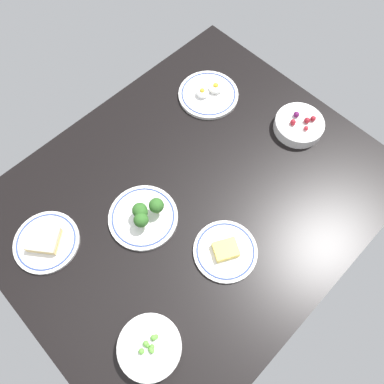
% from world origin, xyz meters
% --- Properties ---
extents(dining_table, '(1.19, 0.97, 0.04)m').
position_xyz_m(dining_table, '(0.00, 0.00, 0.02)').
color(dining_table, black).
rests_on(dining_table, ground).
extents(bowl_peas, '(0.17, 0.17, 0.06)m').
position_xyz_m(bowl_peas, '(-0.39, -0.24, 0.06)').
color(bowl_peas, white).
rests_on(bowl_peas, dining_table).
extents(plate_eggs, '(0.22, 0.22, 0.05)m').
position_xyz_m(plate_eggs, '(0.32, 0.24, 0.05)').
color(plate_eggs, white).
rests_on(plate_eggs, dining_table).
extents(plate_broccoli, '(0.21, 0.21, 0.08)m').
position_xyz_m(plate_broccoli, '(-0.16, 0.05, 0.06)').
color(plate_broccoli, white).
rests_on(plate_broccoli, dining_table).
extents(bowl_berries, '(0.17, 0.17, 0.06)m').
position_xyz_m(bowl_berries, '(0.44, -0.08, 0.06)').
color(bowl_berries, white).
rests_on(bowl_berries, dining_table).
extents(plate_sandwich, '(0.19, 0.19, 0.04)m').
position_xyz_m(plate_sandwich, '(-0.42, 0.19, 0.05)').
color(plate_sandwich, white).
rests_on(plate_sandwich, dining_table).
extents(plate_cheese, '(0.19, 0.19, 0.03)m').
position_xyz_m(plate_cheese, '(-0.06, -0.20, 0.05)').
color(plate_cheese, white).
rests_on(plate_cheese, dining_table).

